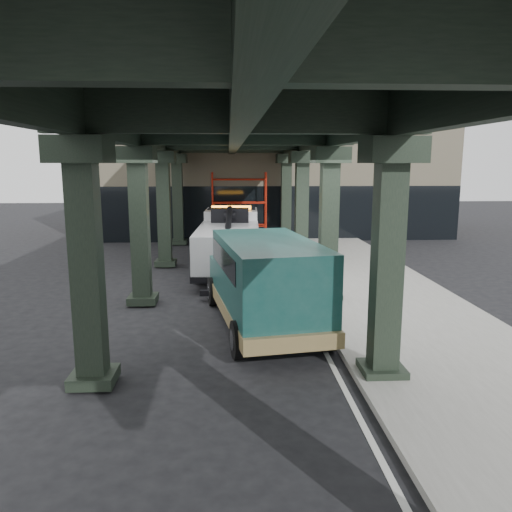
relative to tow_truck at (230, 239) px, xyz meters
name	(u,v)px	position (x,y,z in m)	size (l,w,h in m)	color
ground	(251,322)	(0.56, -7.06, -1.34)	(90.00, 90.00, 0.00)	black
sidewalk	(383,298)	(5.06, -5.06, -1.26)	(5.00, 40.00, 0.15)	gray
lane_stripe	(300,302)	(2.26, -5.06, -1.33)	(0.12, 38.00, 0.01)	silver
viaduct	(235,131)	(0.16, -5.06, 4.13)	(7.40, 32.00, 6.40)	black
building	(267,171)	(2.56, 12.94, 2.66)	(22.00, 10.00, 8.00)	#C6B793
scaffolding	(239,206)	(0.56, 7.59, 0.77)	(3.08, 0.88, 4.00)	#B7200E
tow_truck	(230,239)	(0.00, 0.00, 0.00)	(2.79, 8.46, 2.74)	black
towed_van	(265,281)	(0.92, -7.64, 0.02)	(3.30, 6.48, 2.51)	#103B37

